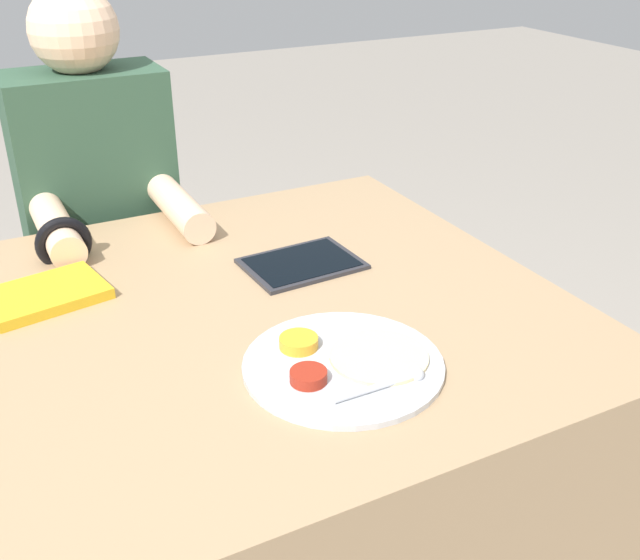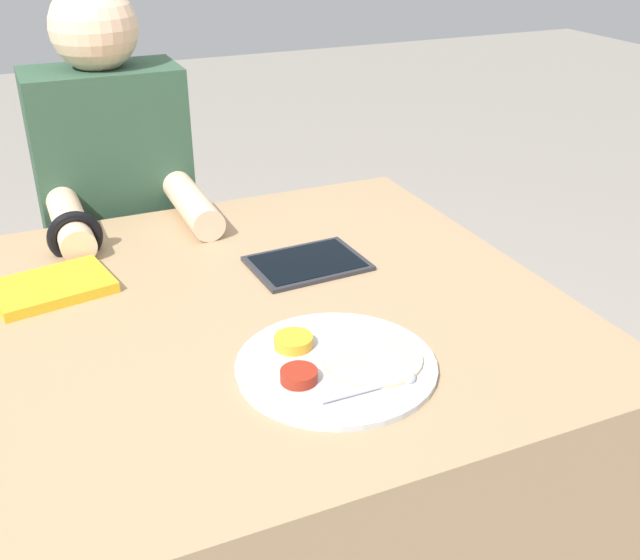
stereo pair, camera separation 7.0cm
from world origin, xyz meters
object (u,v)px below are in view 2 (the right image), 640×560
Objects in this scene: red_notebook at (52,288)px; tablet_device at (307,263)px; person_diner at (124,252)px; thali_tray at (337,364)px.

red_notebook is 0.48m from tablet_device.
red_notebook is 1.00× the size of tablet_device.
tablet_device is at bearing -63.25° from person_diner.
person_diner reaches higher than tablet_device.
red_notebook is at bearing -113.12° from person_diner.
person_diner is at bearing 66.88° from red_notebook.
red_notebook is 0.18× the size of person_diner.
tablet_device is (0.10, 0.35, -0.00)m from thali_tray.
tablet_device is 0.18× the size of person_diner.
tablet_device is at bearing -10.44° from red_notebook.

